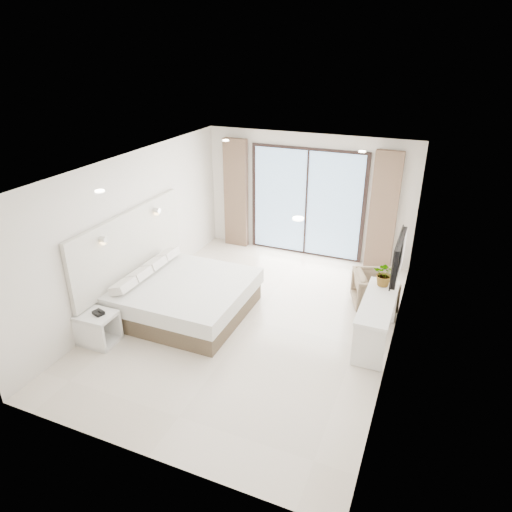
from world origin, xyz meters
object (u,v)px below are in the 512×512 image
object	(u,v)px
console_desk	(377,312)
armchair	(375,289)
bed	(184,297)
nightstand	(98,328)

from	to	relation	value
console_desk	armchair	world-z (taller)	console_desk
bed	nightstand	xyz separation A→B (m)	(-0.80, -1.31, -0.05)
nightstand	armchair	xyz separation A→B (m)	(3.87, 2.78, 0.11)
console_desk	armchair	size ratio (longest dim) A/B	2.08
nightstand	console_desk	distance (m)	4.41
nightstand	bed	bearing A→B (deg)	57.38
bed	console_desk	bearing A→B (deg)	6.50
bed	armchair	world-z (taller)	bed
bed	nightstand	world-z (taller)	bed
bed	console_desk	distance (m)	3.29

